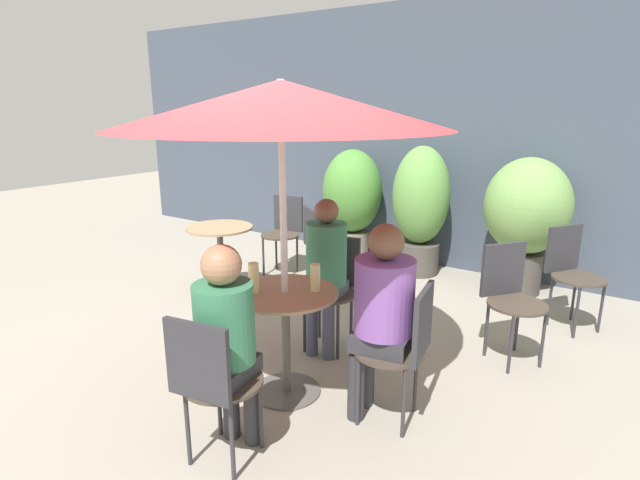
{
  "coord_description": "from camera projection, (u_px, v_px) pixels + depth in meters",
  "views": [
    {
      "loc": [
        2.1,
        -2.32,
        1.87
      ],
      "look_at": [
        0.25,
        0.42,
        0.97
      ],
      "focal_mm": 28.0,
      "sensor_mm": 36.0,
      "label": 1
    }
  ],
  "objects": [
    {
      "name": "storefront_wall",
      "position": [
        441.0,
        138.0,
        5.68
      ],
      "size": [
        10.0,
        0.06,
        3.0
      ],
      "color": "#3D4756",
      "rests_on": "ground_plane"
    },
    {
      "name": "bistro_chair_5",
      "position": [
        571.0,
        267.0,
        4.25
      ],
      "size": [
        0.49,
        0.48,
        0.87
      ],
      "rotation": [
        0.0,
        0.0,
        0.98
      ],
      "color": "#42382D",
      "rests_on": "ground_plane"
    },
    {
      "name": "potted_plant_1",
      "position": [
        421.0,
        205.0,
        5.55
      ],
      "size": [
        0.63,
        0.63,
        1.44
      ],
      "color": "#47423D",
      "rests_on": "ground_plane"
    },
    {
      "name": "bistro_chair_1",
      "position": [
        405.0,
        342.0,
        2.9
      ],
      "size": [
        0.45,
        0.43,
        0.87
      ],
      "rotation": [
        0.0,
        0.0,
        -1.4
      ],
      "color": "#42382D",
      "rests_on": "ground_plane"
    },
    {
      "name": "potted_plant_2",
      "position": [
        527.0,
        212.0,
        4.95
      ],
      "size": [
        0.84,
        0.84,
        1.38
      ],
      "color": "#47423D",
      "rests_on": "ground_plane"
    },
    {
      "name": "bistro_chair_0",
      "position": [
        211.0,
        377.0,
        2.53
      ],
      "size": [
        0.43,
        0.45,
        0.87
      ],
      "rotation": [
        0.0,
        0.0,
        -2.97
      ],
      "color": "#42382D",
      "rests_on": "ground_plane"
    },
    {
      "name": "bistro_chair_6",
      "position": [
        319.0,
        241.0,
        5.07
      ],
      "size": [
        0.49,
        0.49,
        0.87
      ],
      "rotation": [
        0.0,
        0.0,
        2.48
      ],
      "color": "#42382D",
      "rests_on": "ground_plane"
    },
    {
      "name": "cafe_table_near",
      "position": [
        285.0,
        323.0,
        3.23
      ],
      "size": [
        0.68,
        0.68,
        0.72
      ],
      "color": "#514C47",
      "rests_on": "ground_plane"
    },
    {
      "name": "seated_person_0",
      "position": [
        226.0,
        331.0,
        2.61
      ],
      "size": [
        0.32,
        0.35,
        1.2
      ],
      "rotation": [
        0.0,
        0.0,
        3.31
      ],
      "color": "#2D2D33",
      "rests_on": "ground_plane"
    },
    {
      "name": "seated_person_1",
      "position": [
        381.0,
        306.0,
        2.91
      ],
      "size": [
        0.39,
        0.35,
        1.23
      ],
      "rotation": [
        0.0,
        0.0,
        -1.4
      ],
      "color": "#2D2D33",
      "rests_on": "ground_plane"
    },
    {
      "name": "seated_person_2",
      "position": [
        326.0,
        263.0,
        3.73
      ],
      "size": [
        0.31,
        0.34,
        1.21
      ],
      "rotation": [
        0.0,
        0.0,
        0.17
      ],
      "color": "#42475B",
      "rests_on": "ground_plane"
    },
    {
      "name": "beer_glass_1",
      "position": [
        315.0,
        277.0,
        3.16
      ],
      "size": [
        0.06,
        0.06,
        0.18
      ],
      "color": "beige",
      "rests_on": "cafe_table_near"
    },
    {
      "name": "bistro_chair_3",
      "position": [
        284.0,
        227.0,
        5.65
      ],
      "size": [
        0.43,
        0.45,
        0.87
      ],
      "rotation": [
        0.0,
        0.0,
        0.14
      ],
      "color": "#42382D",
      "rests_on": "ground_plane"
    },
    {
      "name": "potted_plant_0",
      "position": [
        352.0,
        197.0,
        6.05
      ],
      "size": [
        0.72,
        0.72,
        1.36
      ],
      "color": "slate",
      "rests_on": "ground_plane"
    },
    {
      "name": "umbrella",
      "position": [
        281.0,
        105.0,
        2.87
      ],
      "size": [
        2.0,
        2.0,
        2.01
      ],
      "color": "silver",
      "rests_on": "ground_plane"
    },
    {
      "name": "bistro_chair_4",
      "position": [
        510.0,
        290.0,
        3.71
      ],
      "size": [
        0.49,
        0.49,
        0.87
      ],
      "rotation": [
        0.0,
        0.0,
        0.91
      ],
      "color": "#42382D",
      "rests_on": "ground_plane"
    },
    {
      "name": "beer_glass_0",
      "position": [
        254.0,
        278.0,
        3.13
      ],
      "size": [
        0.07,
        0.07,
        0.19
      ],
      "color": "beige",
      "rests_on": "cafe_table_near"
    },
    {
      "name": "ground_plane",
      "position": [
        258.0,
        382.0,
        3.48
      ],
      "size": [
        20.0,
        20.0,
        0.0
      ],
      "primitive_type": "plane",
      "color": "gray"
    },
    {
      "name": "bistro_chair_2",
      "position": [
        333.0,
        281.0,
        3.91
      ],
      "size": [
        0.43,
        0.45,
        0.87
      ],
      "rotation": [
        0.0,
        0.0,
        0.17
      ],
      "color": "#42382D",
      "rests_on": "ground_plane"
    },
    {
      "name": "cafe_table_far",
      "position": [
        221.0,
        249.0,
        4.92
      ],
      "size": [
        0.65,
        0.65,
        0.72
      ],
      "color": "#514C47",
      "rests_on": "ground_plane"
    }
  ]
}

